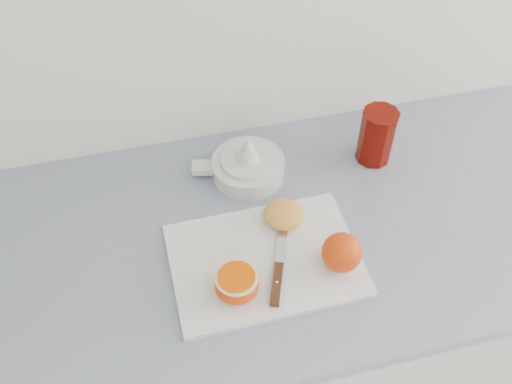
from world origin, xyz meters
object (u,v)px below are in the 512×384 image
red_tumbler (376,138)px  cutting_board (265,260)px  counter (294,327)px  half_orange (237,284)px  citrus_juicer (247,164)px

red_tumbler → cutting_board: bearing=-144.7°
counter → cutting_board: cutting_board is taller
half_orange → red_tumbler: (0.37, 0.27, 0.02)m
cutting_board → red_tumbler: red_tumbler is taller
counter → half_orange: half_orange is taller
cutting_board → citrus_juicer: bearing=84.7°
half_orange → red_tumbler: 0.46m
cutting_board → half_orange: 0.09m
half_orange → citrus_juicer: (0.09, 0.29, -0.01)m
cutting_board → red_tumbler: 0.38m
counter → half_orange: bearing=-141.9°
cutting_board → red_tumbler: size_ratio=2.75×
half_orange → cutting_board: bearing=40.7°
counter → citrus_juicer: bearing=118.1°
citrus_juicer → red_tumbler: size_ratio=1.56×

